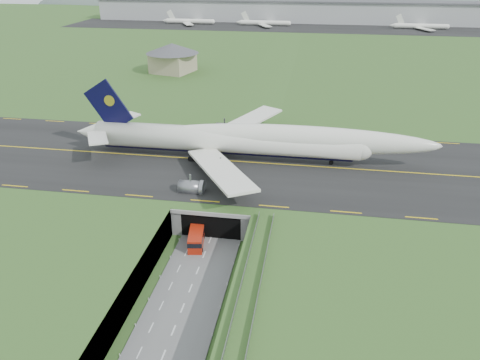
# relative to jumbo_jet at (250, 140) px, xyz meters

# --- Properties ---
(ground) EXTENTS (900.00, 900.00, 0.00)m
(ground) POSITION_rel_jumbo_jet_xyz_m (-3.93, -34.67, -11.13)
(ground) COLOR #375A24
(ground) RESTS_ON ground
(airfield_deck) EXTENTS (800.00, 800.00, 6.00)m
(airfield_deck) POSITION_rel_jumbo_jet_xyz_m (-3.93, -34.67, -8.13)
(airfield_deck) COLOR gray
(airfield_deck) RESTS_ON ground
(trench_road) EXTENTS (12.00, 75.00, 0.20)m
(trench_road) POSITION_rel_jumbo_jet_xyz_m (-3.93, -42.17, -11.03)
(trench_road) COLOR slate
(trench_road) RESTS_ON ground
(taxiway) EXTENTS (800.00, 44.00, 0.18)m
(taxiway) POSITION_rel_jumbo_jet_xyz_m (-3.93, -1.67, -5.04)
(taxiway) COLOR black
(taxiway) RESTS_ON airfield_deck
(tunnel_portal) EXTENTS (17.00, 22.30, 6.00)m
(tunnel_portal) POSITION_rel_jumbo_jet_xyz_m (-3.93, -17.96, -7.80)
(tunnel_portal) COLOR gray
(tunnel_portal) RESTS_ON ground
(guideway) EXTENTS (3.00, 53.00, 7.05)m
(guideway) POSITION_rel_jumbo_jet_xyz_m (7.07, -53.78, -5.81)
(guideway) COLOR #A8A8A3
(guideway) RESTS_ON ground
(jumbo_jet) EXTENTS (88.03, 57.85, 19.13)m
(jumbo_jet) POSITION_rel_jumbo_jet_xyz_m (0.00, 0.00, 0.00)
(jumbo_jet) COLOR white
(jumbo_jet) RESTS_ON ground
(shuttle_tram) EXTENTS (3.85, 7.62, 2.98)m
(shuttle_tram) POSITION_rel_jumbo_jet_xyz_m (-6.18, -29.57, -9.49)
(shuttle_tram) COLOR #AB1E0B
(shuttle_tram) RESTS_ON ground
(service_building) EXTENTS (26.99, 26.99, 12.03)m
(service_building) POSITION_rel_jumbo_jet_xyz_m (-45.95, 88.97, 1.99)
(service_building) COLOR tan
(service_building) RESTS_ON ground
(cargo_terminal) EXTENTS (320.00, 67.00, 15.60)m
(cargo_terminal) POSITION_rel_jumbo_jet_xyz_m (-3.96, 264.75, 2.82)
(cargo_terminal) COLOR #B2B2B2
(cargo_terminal) RESTS_ON ground
(distant_hills) EXTENTS (700.00, 91.00, 60.00)m
(distant_hills) POSITION_rel_jumbo_jet_xyz_m (60.45, 395.33, -15.13)
(distant_hills) COLOR slate
(distant_hills) RESTS_ON ground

